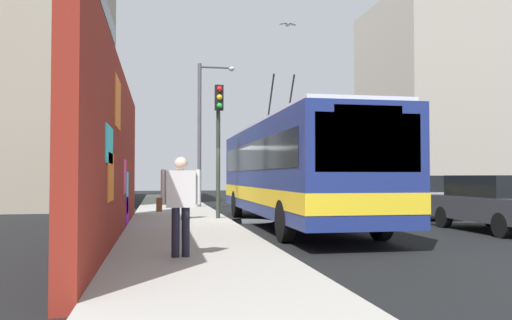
% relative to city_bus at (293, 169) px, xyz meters
% --- Properties ---
extents(ground_plane, '(80.00, 80.00, 0.00)m').
position_rel_city_bus_xyz_m(ground_plane, '(1.28, 1.80, -1.79)').
color(ground_plane, black).
extents(sidewalk_slab, '(48.00, 3.20, 0.15)m').
position_rel_city_bus_xyz_m(sidewalk_slab, '(1.28, 3.40, -1.71)').
color(sidewalk_slab, '#9E9B93').
rests_on(sidewalk_slab, ground_plane).
extents(graffiti_wall, '(14.04, 0.32, 4.17)m').
position_rel_city_bus_xyz_m(graffiti_wall, '(-2.70, 5.15, 0.30)').
color(graffiti_wall, maroon).
rests_on(graffiti_wall, ground_plane).
extents(building_far_left, '(13.65, 7.98, 16.99)m').
position_rel_city_bus_xyz_m(building_far_left, '(13.88, 11.00, 6.71)').
color(building_far_left, '#9E937F').
rests_on(building_far_left, ground_plane).
extents(building_far_right, '(9.74, 8.71, 13.70)m').
position_rel_city_bus_xyz_m(building_far_right, '(17.77, -15.20, 5.06)').
color(building_far_right, '#B2A899').
rests_on(building_far_right, ground_plane).
extents(city_bus, '(12.01, 2.67, 4.99)m').
position_rel_city_bus_xyz_m(city_bus, '(0.00, 0.00, 0.00)').
color(city_bus, navy).
rests_on(city_bus, ground_plane).
extents(parked_car_dark_gray, '(4.15, 1.83, 1.58)m').
position_rel_city_bus_xyz_m(parked_car_dark_gray, '(-2.58, -5.20, -0.96)').
color(parked_car_dark_gray, '#38383D').
rests_on(parked_car_dark_gray, ground_plane).
extents(parked_car_silver, '(4.43, 1.77, 1.58)m').
position_rel_city_bus_xyz_m(parked_car_silver, '(2.68, -5.20, -0.96)').
color(parked_car_silver, '#B7B7BC').
rests_on(parked_car_silver, ground_plane).
extents(parked_car_white, '(4.74, 1.76, 1.58)m').
position_rel_city_bus_xyz_m(parked_car_white, '(8.01, -5.20, -0.95)').
color(parked_car_white, white).
rests_on(parked_car_white, ground_plane).
extents(pedestrian_near_wall, '(0.23, 0.77, 1.74)m').
position_rel_city_bus_xyz_m(pedestrian_near_wall, '(-6.56, 3.75, -0.61)').
color(pedestrian_near_wall, '#1E1E2D').
rests_on(pedestrian_near_wall, sidewalk_slab).
extents(pedestrian_midblock, '(0.24, 0.71, 1.79)m').
position_rel_city_bus_xyz_m(pedestrian_midblock, '(1.41, 3.41, -0.57)').
color(pedestrian_midblock, '#2D3F59').
rests_on(pedestrian_midblock, sidewalk_slab).
extents(traffic_light, '(0.49, 0.28, 4.47)m').
position_rel_city_bus_xyz_m(traffic_light, '(1.57, 2.15, 1.35)').
color(traffic_light, '#2D382D').
rests_on(traffic_light, sidewalk_slab).
extents(street_lamp, '(0.44, 1.74, 6.69)m').
position_rel_city_bus_xyz_m(street_lamp, '(8.59, 2.06, 2.20)').
color(street_lamp, '#4C4C51').
rests_on(street_lamp, sidewalk_slab).
extents(flying_pigeons, '(0.32, 0.56, 0.13)m').
position_rel_city_bus_xyz_m(flying_pigeons, '(1.64, -0.26, 5.04)').
color(flying_pigeons, gray).
extents(curbside_puddle, '(2.04, 2.04, 0.00)m').
position_rel_city_bus_xyz_m(curbside_puddle, '(2.05, 1.20, -1.79)').
color(curbside_puddle, black).
rests_on(curbside_puddle, ground_plane).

